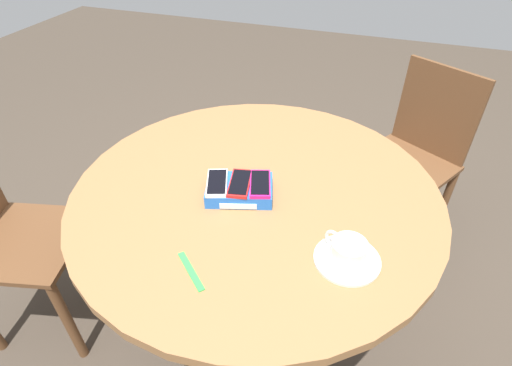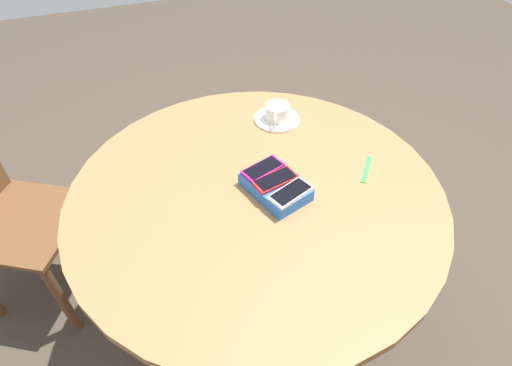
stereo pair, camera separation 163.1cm
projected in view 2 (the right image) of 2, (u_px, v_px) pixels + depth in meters
ground_plane at (256, 316)px, 1.71m from camera, size 8.00×8.00×0.00m
round_table at (256, 210)px, 1.25m from camera, size 1.11×1.11×0.76m
phone_box at (275, 187)px, 1.16m from camera, size 0.22×0.18×0.04m
phone_white at (291, 193)px, 1.11m from camera, size 0.10×0.14×0.01m
phone_red at (275, 180)px, 1.14m from camera, size 0.08×0.14×0.01m
phone_magenta at (263, 169)px, 1.18m from camera, size 0.09×0.14×0.01m
saucer at (277, 119)px, 1.44m from camera, size 0.16×0.16×0.01m
coffee_cup at (277, 112)px, 1.42m from camera, size 0.11×0.09×0.06m
lanyard_strap at (367, 169)px, 1.25m from camera, size 0.11×0.10×0.00m
chair_near_window at (7, 216)px, 1.52m from camera, size 0.55×0.55×0.86m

